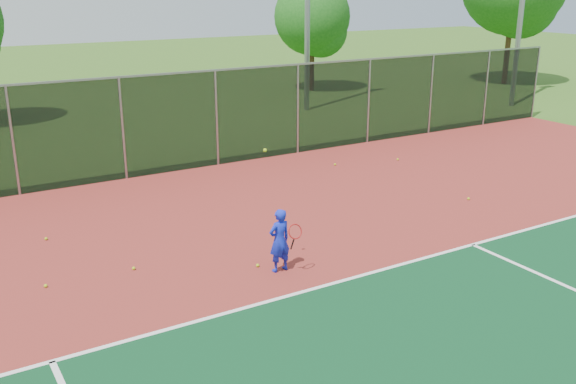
# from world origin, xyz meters

# --- Properties ---
(ground) EXTENTS (120.00, 120.00, 0.00)m
(ground) POSITION_xyz_m (0.00, 0.00, 0.00)
(ground) COLOR #315B1A
(ground) RESTS_ON ground
(court_apron) EXTENTS (30.00, 20.00, 0.02)m
(court_apron) POSITION_xyz_m (0.00, 2.00, 0.01)
(court_apron) COLOR maroon
(court_apron) RESTS_ON ground
(fence_back) EXTENTS (30.00, 0.06, 3.03)m
(fence_back) POSITION_xyz_m (0.00, 12.00, 1.56)
(fence_back) COLOR black
(fence_back) RESTS_ON court_apron
(tennis_player) EXTENTS (0.59, 0.59, 2.55)m
(tennis_player) POSITION_xyz_m (-2.34, 4.05, 0.68)
(tennis_player) COLOR #1525CB
(tennis_player) RESTS_ON court_apron
(practice_ball_0) EXTENTS (0.07, 0.07, 0.07)m
(practice_ball_0) POSITION_xyz_m (5.28, 9.42, 0.06)
(practice_ball_0) COLOR #ADCC17
(practice_ball_0) RESTS_ON court_apron
(practice_ball_1) EXTENTS (0.07, 0.07, 0.07)m
(practice_ball_1) POSITION_xyz_m (4.25, 5.30, 0.06)
(practice_ball_1) COLOR #ADCC17
(practice_ball_1) RESTS_ON court_apron
(practice_ball_2) EXTENTS (0.07, 0.07, 0.07)m
(practice_ball_2) POSITION_xyz_m (-6.56, 5.69, 0.06)
(practice_ball_2) COLOR #ADCC17
(practice_ball_2) RESTS_ON court_apron
(practice_ball_4) EXTENTS (0.07, 0.07, 0.07)m
(practice_ball_4) POSITION_xyz_m (-2.64, 4.43, 0.06)
(practice_ball_4) COLOR #ADCC17
(practice_ball_4) RESTS_ON court_apron
(practice_ball_5) EXTENTS (0.07, 0.07, 0.07)m
(practice_ball_5) POSITION_xyz_m (3.15, 9.97, 0.06)
(practice_ball_5) COLOR #ADCC17
(practice_ball_5) RESTS_ON court_apron
(practice_ball_7) EXTENTS (0.07, 0.07, 0.07)m
(practice_ball_7) POSITION_xyz_m (-6.06, 8.17, 0.06)
(practice_ball_7) COLOR #ADCC17
(practice_ball_7) RESTS_ON court_apron
(practice_ball_8) EXTENTS (0.07, 0.07, 0.07)m
(practice_ball_8) POSITION_xyz_m (-4.87, 5.60, 0.06)
(practice_ball_8) COLOR #ADCC17
(practice_ball_8) RESTS_ON court_apron
(tree_back_mid) EXTENTS (4.03, 4.03, 5.92)m
(tree_back_mid) POSITION_xyz_m (10.97, 23.22, 3.72)
(tree_back_mid) COLOR #3A2315
(tree_back_mid) RESTS_ON ground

